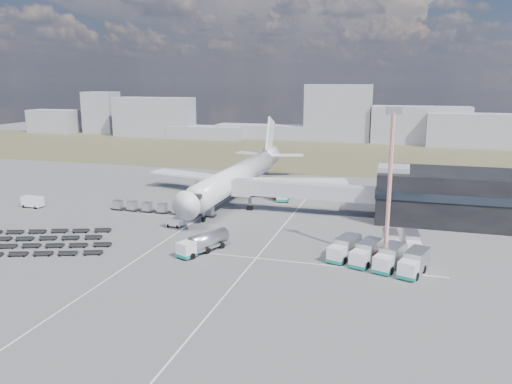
# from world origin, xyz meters

# --- Properties ---
(ground) EXTENTS (420.00, 420.00, 0.00)m
(ground) POSITION_xyz_m (0.00, 0.00, 0.00)
(ground) COLOR #565659
(ground) RESTS_ON ground
(grass_strip) EXTENTS (420.00, 90.00, 0.01)m
(grass_strip) POSITION_xyz_m (0.00, 110.00, 0.01)
(grass_strip) COLOR brown
(grass_strip) RESTS_ON ground
(lane_markings) EXTENTS (47.12, 110.00, 0.01)m
(lane_markings) POSITION_xyz_m (9.77, 3.00, 0.01)
(lane_markings) COLOR silver
(lane_markings) RESTS_ON ground
(terminal) EXTENTS (30.40, 16.40, 11.00)m
(terminal) POSITION_xyz_m (47.77, 23.96, 5.25)
(terminal) COLOR black
(terminal) RESTS_ON ground
(jet_bridge) EXTENTS (30.30, 3.80, 7.05)m
(jet_bridge) POSITION_xyz_m (15.90, 20.42, 5.05)
(jet_bridge) COLOR #939399
(jet_bridge) RESTS_ON ground
(airliner) EXTENTS (51.59, 64.53, 17.62)m
(airliner) POSITION_xyz_m (0.00, 32.38, 5.29)
(airliner) COLOR white
(airliner) RESTS_ON ground
(skyline) EXTENTS (316.51, 21.44, 25.88)m
(skyline) POSITION_xyz_m (3.40, 150.14, 8.77)
(skyline) COLOR #8F929D
(skyline) RESTS_ON ground
(fuel_tanker) EXTENTS (6.25, 10.17, 3.23)m
(fuel_tanker) POSITION_xyz_m (6.77, -7.67, 1.61)
(fuel_tanker) COLOR white
(fuel_tanker) RESTS_ON ground
(pushback_tug) EXTENTS (2.98, 1.79, 1.34)m
(pushback_tug) POSITION_xyz_m (-4.00, 4.14, 0.67)
(pushback_tug) COLOR white
(pushback_tug) RESTS_ON ground
(utility_van) EXTENTS (4.86, 2.44, 2.49)m
(utility_van) POSITION_xyz_m (-40.98, 9.12, 1.24)
(utility_van) COLOR white
(utility_van) RESTS_ON ground
(catering_truck) EXTENTS (3.33, 6.87, 3.05)m
(catering_truck) POSITION_xyz_m (11.11, 31.99, 1.56)
(catering_truck) COLOR white
(catering_truck) RESTS_ON ground
(service_trucks_near) EXTENTS (15.49, 11.59, 3.06)m
(service_trucks_near) POSITION_xyz_m (34.72, -5.87, 1.66)
(service_trucks_near) COLOR white
(service_trucks_near) RESTS_ON ground
(service_trucks_far) EXTENTS (6.52, 7.53, 2.79)m
(service_trucks_far) POSITION_xyz_m (38.12, 1.94, 1.52)
(service_trucks_far) COLOR white
(service_trucks_far) RESTS_ON ground
(uld_row) EXTENTS (24.08, 2.11, 1.87)m
(uld_row) POSITION_xyz_m (-10.96, 12.77, 1.12)
(uld_row) COLOR black
(uld_row) RESTS_ON ground
(baggage_dollies) EXTENTS (29.00, 21.88, 0.71)m
(baggage_dollies) POSITION_xyz_m (-23.30, -12.30, 0.36)
(baggage_dollies) COLOR black
(baggage_dollies) RESTS_ON ground
(floodlight_mast) EXTENTS (2.28, 1.85, 23.95)m
(floodlight_mast) POSITION_xyz_m (35.80, -3.81, 12.00)
(floodlight_mast) COLOR red
(floodlight_mast) RESTS_ON ground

